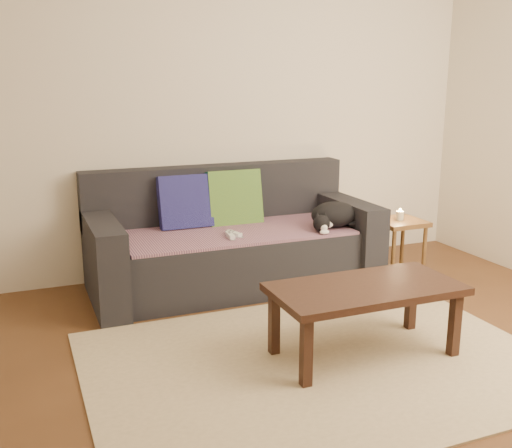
% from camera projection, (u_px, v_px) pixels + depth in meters
% --- Properties ---
extents(ground, '(4.50, 4.50, 0.00)m').
position_uv_depth(ground, '(332.00, 376.00, 3.16)').
color(ground, brown).
rests_on(ground, ground).
extents(back_wall, '(4.50, 0.04, 2.60)m').
position_uv_depth(back_wall, '(211.00, 108.00, 4.65)').
color(back_wall, beige).
rests_on(back_wall, ground).
extents(sofa, '(2.10, 0.94, 0.87)m').
position_uv_depth(sofa, '(231.00, 245.00, 4.50)').
color(sofa, '#232328').
rests_on(sofa, ground).
extents(throw_blanket, '(1.66, 0.74, 0.02)m').
position_uv_depth(throw_blanket, '(235.00, 232.00, 4.39)').
color(throw_blanket, '#402546').
rests_on(throw_blanket, sofa).
extents(cushion_navy, '(0.40, 0.19, 0.41)m').
position_uv_depth(cushion_navy, '(185.00, 202.00, 4.47)').
color(cushion_navy, '#141046').
rests_on(cushion_navy, throw_blanket).
extents(cushion_green, '(0.42, 0.19, 0.44)m').
position_uv_depth(cushion_green, '(234.00, 198.00, 4.61)').
color(cushion_green, '#0B4735').
rests_on(cushion_green, throw_blanket).
extents(cat, '(0.44, 0.32, 0.19)m').
position_uv_depth(cat, '(333.00, 215.00, 4.47)').
color(cat, black).
rests_on(cat, throw_blanket).
extents(wii_remote_a, '(0.07, 0.15, 0.03)m').
position_uv_depth(wii_remote_a, '(234.00, 234.00, 4.25)').
color(wii_remote_a, white).
rests_on(wii_remote_a, throw_blanket).
extents(wii_remote_b, '(0.05, 0.15, 0.03)m').
position_uv_depth(wii_remote_b, '(230.00, 236.00, 4.20)').
color(wii_remote_b, white).
rests_on(wii_remote_b, throw_blanket).
extents(side_table, '(0.36, 0.36, 0.45)m').
position_uv_depth(side_table, '(399.00, 230.00, 4.71)').
color(side_table, brown).
rests_on(side_table, ground).
extents(candle, '(0.06, 0.06, 0.09)m').
position_uv_depth(candle, '(400.00, 215.00, 4.68)').
color(candle, beige).
rests_on(candle, side_table).
extents(rug, '(2.50, 1.80, 0.01)m').
position_uv_depth(rug, '(319.00, 363.00, 3.30)').
color(rug, tan).
rests_on(rug, ground).
extents(coffee_table, '(1.05, 0.53, 0.42)m').
position_uv_depth(coffee_table, '(365.00, 294.00, 3.31)').
color(coffee_table, black).
rests_on(coffee_table, rug).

